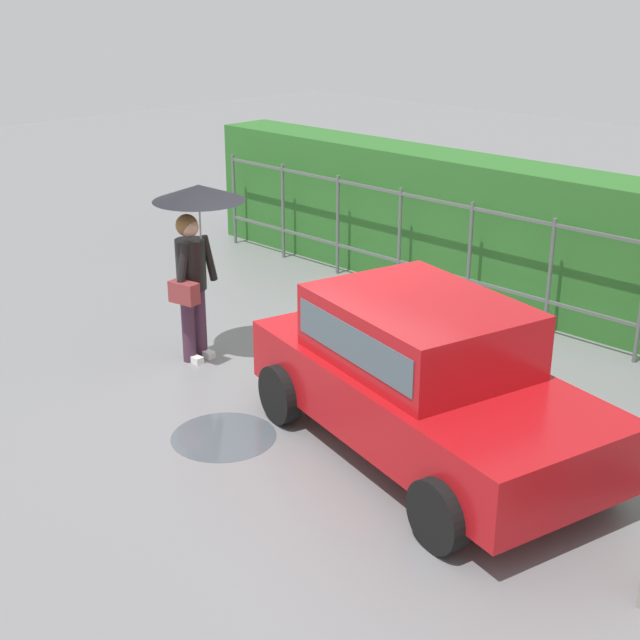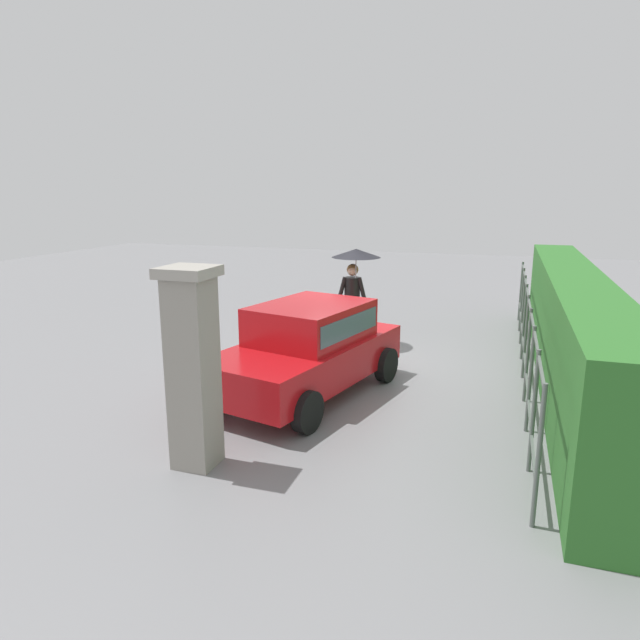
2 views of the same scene
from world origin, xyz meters
The scene contains 6 objects.
ground_plane centered at (0.00, 0.00, 0.00)m, with size 40.00×40.00×0.00m, color slate.
car centered at (1.81, -0.38, 0.80)m, with size 3.98×2.54×1.48m.
pedestrian centered at (-1.39, -0.47, 1.53)m, with size 1.03×1.03×2.06m.
fence_section centered at (-0.10, 2.99, 0.82)m, with size 9.59×0.05×1.50m.
hedge_row centered at (-0.10, 3.69, 0.95)m, with size 10.54×0.90×1.90m, color #2D6B28.
puddle_near centered at (0.29, -1.52, 0.00)m, with size 1.03×1.03×0.00m, color #4C545B.
Camera 1 is at (6.31, -6.27, 4.13)m, focal length 49.59 mm.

